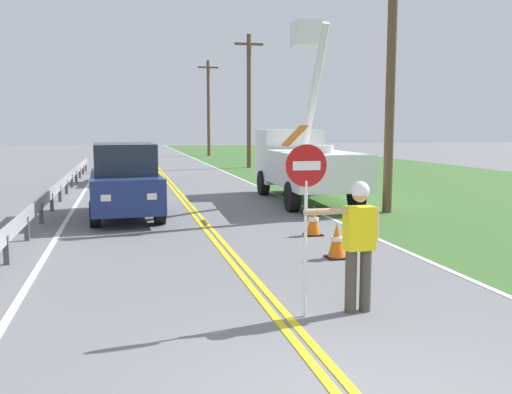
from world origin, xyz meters
The scene contains 16 objects.
grass_verge_right centered at (11.60, 20.00, 0.00)m, with size 16.00×110.00×0.01m, color #3D662D.
centerline_yellow_left centered at (-0.09, 20.00, 0.01)m, with size 0.11×110.00×0.01m, color yellow.
centerline_yellow_right centered at (0.09, 20.00, 0.01)m, with size 0.11×110.00×0.01m, color yellow.
edge_line_right centered at (3.60, 20.00, 0.01)m, with size 0.12×110.00×0.01m, color silver.
edge_line_left centered at (-3.60, 20.00, 0.01)m, with size 0.12×110.00×0.01m, color silver.
flagger_worker centered at (1.08, 2.74, 1.05)m, with size 1.09×0.25×1.83m.
stop_sign_paddle centered at (0.31, 2.72, 1.71)m, with size 0.56×0.04×2.33m.
utility_bucket_truck centered at (4.05, 14.30, 1.43)m, with size 2.90×6.89×6.04m.
oncoming_suv_nearest centered at (-2.01, 11.92, 1.06)m, with size 2.06×4.67×2.10m.
oncoming_sedan_second centered at (-1.81, 22.33, 0.83)m, with size 2.04×4.17×1.70m.
utility_pole_near centered at (5.65, 10.98, 4.00)m, with size 1.80×0.28×7.63m.
utility_pole_mid centered at (5.72, 30.27, 4.31)m, with size 1.80×0.28×8.26m.
utility_pole_far centered at (5.46, 45.62, 4.38)m, with size 1.80×0.28×8.40m.
traffic_cone_lead centered at (1.99, 5.81, 0.34)m, with size 0.40×0.40×0.70m.
traffic_cone_mid centered at (2.32, 8.13, 0.34)m, with size 0.40×0.40×0.70m.
guardrail_left_shoulder centered at (-4.20, 14.74, 0.52)m, with size 0.10×32.00×0.71m.
Camera 1 is at (-2.01, -4.23, 2.55)m, focal length 39.11 mm.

